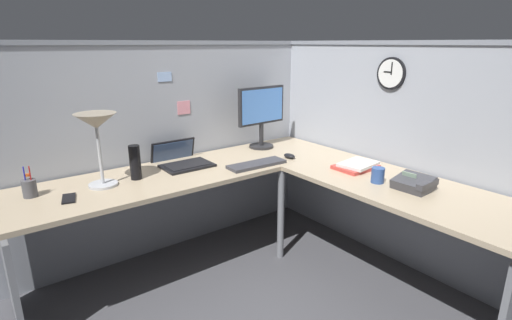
{
  "coord_description": "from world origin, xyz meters",
  "views": [
    {
      "loc": [
        -1.58,
        -1.83,
        1.56
      ],
      "look_at": [
        -0.02,
        0.22,
        0.79
      ],
      "focal_mm": 27.39,
      "sensor_mm": 36.0,
      "label": 1
    }
  ],
  "objects_px": {
    "keyboard": "(257,164)",
    "desk_lamp_dome": "(96,127)",
    "monitor": "(262,112)",
    "computer_mouse": "(289,156)",
    "laptop": "(181,160)",
    "cell_phone": "(69,198)",
    "office_phone": "(415,184)",
    "book_stack": "(357,166)",
    "pen_cup": "(29,188)",
    "thermos_flask": "(135,162)",
    "coffee_mug": "(378,175)",
    "wall_clock": "(392,73)"
  },
  "relations": [
    {
      "from": "desk_lamp_dome",
      "to": "pen_cup",
      "type": "bearing_deg",
      "value": 169.92
    },
    {
      "from": "monitor",
      "to": "office_phone",
      "type": "bearing_deg",
      "value": -84.73
    },
    {
      "from": "computer_mouse",
      "to": "pen_cup",
      "type": "height_order",
      "value": "pen_cup"
    },
    {
      "from": "monitor",
      "to": "pen_cup",
      "type": "xyz_separation_m",
      "value": [
        -1.71,
        -0.07,
        -0.24
      ]
    },
    {
      "from": "pen_cup",
      "to": "cell_phone",
      "type": "relative_size",
      "value": 1.25
    },
    {
      "from": "desk_lamp_dome",
      "to": "laptop",
      "type": "bearing_deg",
      "value": 12.51
    },
    {
      "from": "desk_lamp_dome",
      "to": "wall_clock",
      "type": "relative_size",
      "value": 2.02
    },
    {
      "from": "office_phone",
      "to": "thermos_flask",
      "type": "bearing_deg",
      "value": 136.43
    },
    {
      "from": "desk_lamp_dome",
      "to": "wall_clock",
      "type": "xyz_separation_m",
      "value": [
        1.79,
        -0.72,
        0.27
      ]
    },
    {
      "from": "cell_phone",
      "to": "book_stack",
      "type": "height_order",
      "value": "book_stack"
    },
    {
      "from": "wall_clock",
      "to": "thermos_flask",
      "type": "bearing_deg",
      "value": 155.65
    },
    {
      "from": "monitor",
      "to": "computer_mouse",
      "type": "xyz_separation_m",
      "value": [
        -0.02,
        -0.37,
        -0.28
      ]
    },
    {
      "from": "pen_cup",
      "to": "thermos_flask",
      "type": "relative_size",
      "value": 0.82
    },
    {
      "from": "desk_lamp_dome",
      "to": "office_phone",
      "type": "bearing_deg",
      "value": -39.15
    },
    {
      "from": "monitor",
      "to": "wall_clock",
      "type": "height_order",
      "value": "wall_clock"
    },
    {
      "from": "thermos_flask",
      "to": "desk_lamp_dome",
      "type": "bearing_deg",
      "value": -179.76
    },
    {
      "from": "pen_cup",
      "to": "wall_clock",
      "type": "height_order",
      "value": "wall_clock"
    },
    {
      "from": "laptop",
      "to": "thermos_flask",
      "type": "height_order",
      "value": "thermos_flask"
    },
    {
      "from": "wall_clock",
      "to": "book_stack",
      "type": "bearing_deg",
      "value": 178.97
    },
    {
      "from": "monitor",
      "to": "coffee_mug",
      "type": "bearing_deg",
      "value": -87.32
    },
    {
      "from": "keyboard",
      "to": "pen_cup",
      "type": "xyz_separation_m",
      "value": [
        -1.37,
        0.31,
        0.04
      ]
    },
    {
      "from": "pen_cup",
      "to": "book_stack",
      "type": "bearing_deg",
      "value": -22.51
    },
    {
      "from": "laptop",
      "to": "computer_mouse",
      "type": "bearing_deg",
      "value": -27.26
    },
    {
      "from": "monitor",
      "to": "book_stack",
      "type": "bearing_deg",
      "value": -78.44
    },
    {
      "from": "thermos_flask",
      "to": "computer_mouse",
      "type": "bearing_deg",
      "value": -12.36
    },
    {
      "from": "book_stack",
      "to": "wall_clock",
      "type": "bearing_deg",
      "value": -1.03
    },
    {
      "from": "laptop",
      "to": "pen_cup",
      "type": "relative_size",
      "value": 2.12
    },
    {
      "from": "keyboard",
      "to": "office_phone",
      "type": "xyz_separation_m",
      "value": [
        0.46,
        -0.94,
        0.03
      ]
    },
    {
      "from": "cell_phone",
      "to": "coffee_mug",
      "type": "distance_m",
      "value": 1.82
    },
    {
      "from": "laptop",
      "to": "book_stack",
      "type": "height_order",
      "value": "laptop"
    },
    {
      "from": "laptop",
      "to": "cell_phone",
      "type": "xyz_separation_m",
      "value": [
        -0.8,
        -0.23,
        -0.02
      ]
    },
    {
      "from": "laptop",
      "to": "desk_lamp_dome",
      "type": "relative_size",
      "value": 0.86
    },
    {
      "from": "pen_cup",
      "to": "book_stack",
      "type": "distance_m",
      "value": 2.03
    },
    {
      "from": "keyboard",
      "to": "desk_lamp_dome",
      "type": "xyz_separation_m",
      "value": [
        -0.99,
        0.24,
        0.35
      ]
    },
    {
      "from": "keyboard",
      "to": "computer_mouse",
      "type": "xyz_separation_m",
      "value": [
        0.31,
        0.0,
        0.01
      ]
    },
    {
      "from": "keyboard",
      "to": "pen_cup",
      "type": "relative_size",
      "value": 2.39
    },
    {
      "from": "laptop",
      "to": "wall_clock",
      "type": "height_order",
      "value": "wall_clock"
    },
    {
      "from": "cell_phone",
      "to": "coffee_mug",
      "type": "bearing_deg",
      "value": -14.2
    },
    {
      "from": "laptop",
      "to": "keyboard",
      "type": "distance_m",
      "value": 0.55
    },
    {
      "from": "desk_lamp_dome",
      "to": "thermos_flask",
      "type": "height_order",
      "value": "desk_lamp_dome"
    },
    {
      "from": "office_phone",
      "to": "book_stack",
      "type": "height_order",
      "value": "office_phone"
    },
    {
      "from": "keyboard",
      "to": "coffee_mug",
      "type": "height_order",
      "value": "coffee_mug"
    },
    {
      "from": "pen_cup",
      "to": "book_stack",
      "type": "height_order",
      "value": "pen_cup"
    },
    {
      "from": "desk_lamp_dome",
      "to": "book_stack",
      "type": "bearing_deg",
      "value": -25.38
    },
    {
      "from": "thermos_flask",
      "to": "pen_cup",
      "type": "bearing_deg",
      "value": 173.52
    },
    {
      "from": "laptop",
      "to": "desk_lamp_dome",
      "type": "bearing_deg",
      "value": -167.49
    },
    {
      "from": "cell_phone",
      "to": "office_phone",
      "type": "distance_m",
      "value": 1.98
    },
    {
      "from": "cell_phone",
      "to": "office_phone",
      "type": "xyz_separation_m",
      "value": [
        1.66,
        -1.07,
        0.03
      ]
    },
    {
      "from": "desk_lamp_dome",
      "to": "pen_cup",
      "type": "distance_m",
      "value": 0.5
    },
    {
      "from": "book_stack",
      "to": "coffee_mug",
      "type": "bearing_deg",
      "value": -115.16
    }
  ]
}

